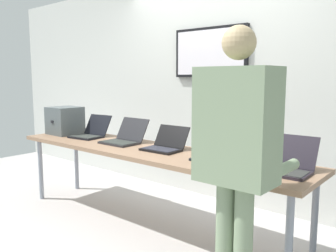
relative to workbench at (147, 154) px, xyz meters
name	(u,v)px	position (x,y,z in m)	size (l,w,h in m)	color
ground	(147,227)	(0.00, 0.00, -0.73)	(8.00, 8.00, 0.04)	#B4AFAE
back_wall	(213,85)	(0.00, 1.13, 0.63)	(8.00, 0.11, 2.66)	silver
workbench	(147,154)	(0.00, 0.00, 0.00)	(3.16, 0.70, 0.76)	#8F6B51
equipment_box	(65,120)	(-1.36, 0.02, 0.21)	(0.34, 0.34, 0.32)	#4F585B
laptop_station_0	(91,132)	(-0.94, 0.08, 0.10)	(0.37, 0.41, 0.24)	black
laptop_station_1	(124,137)	(-0.38, 0.07, 0.10)	(0.38, 0.38, 0.24)	#262629
laptop_station_2	(165,145)	(0.17, 0.07, 0.10)	(0.36, 0.34, 0.21)	black
laptop_station_3	(220,152)	(0.77, 0.06, 0.11)	(0.36, 0.36, 0.26)	black
laptop_station_4	(287,164)	(1.33, 0.04, 0.11)	(0.36, 0.37, 0.25)	#25202A
person	(237,146)	(1.29, -0.62, 0.33)	(0.44, 0.59, 1.71)	gray
paper_sheet	(233,170)	(1.02, -0.17, 0.05)	(0.21, 0.30, 0.00)	white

